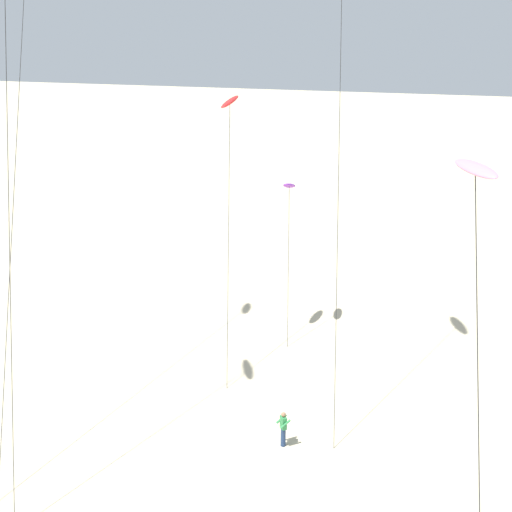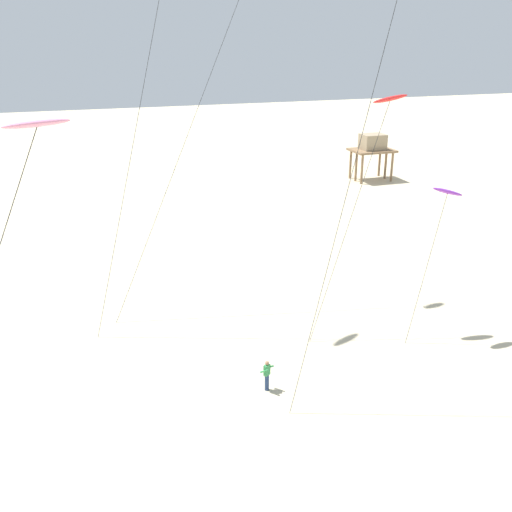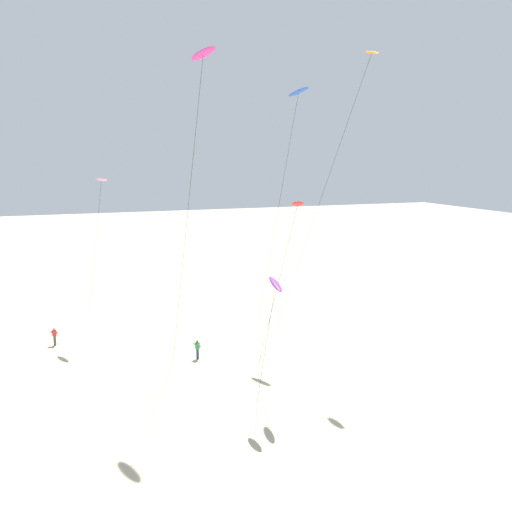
{
  "view_description": "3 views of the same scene",
  "coord_description": "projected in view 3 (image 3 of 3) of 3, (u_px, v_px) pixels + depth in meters",
  "views": [
    {
      "loc": [
        -28.61,
        5.37,
        18.15
      ],
      "look_at": [
        -0.32,
        13.07,
        7.66
      ],
      "focal_mm": 49.33,
      "sensor_mm": 36.0,
      "label": 1
    },
    {
      "loc": [
        -11.55,
        -12.47,
        17.01
      ],
      "look_at": [
        -3.0,
        13.15,
        6.52
      ],
      "focal_mm": 40.77,
      "sensor_mm": 36.0,
      "label": 2
    },
    {
      "loc": [
        38.44,
        1.19,
        16.6
      ],
      "look_at": [
        1.31,
        14.68,
        9.32
      ],
      "focal_mm": 37.52,
      "sensor_mm": 36.0,
      "label": 3
    }
  ],
  "objects": [
    {
      "name": "ground_plane",
      "position": [
        57.0,
        394.0,
        38.14
      ],
      "size": [
        260.0,
        260.0,
        0.0
      ],
      "primitive_type": "plane",
      "color": "beige"
    },
    {
      "name": "kite_purple",
      "position": [
        275.0,
        285.0,
        33.56
      ],
      "size": [
        3.03,
        0.8,
        9.22
      ],
      "color": "purple",
      "rests_on": "ground"
    },
    {
      "name": "kite_red",
      "position": [
        297.0,
        207.0,
        35.94
      ],
      "size": [
        5.82,
        1.54,
        13.93
      ],
      "color": "red",
      "rests_on": "ground"
    },
    {
      "name": "kite_magenta",
      "position": [
        202.0,
        61.0,
        34.58
      ],
      "size": [
        7.21,
        2.25,
        23.68
      ],
      "color": "#D8339E",
      "rests_on": "ground"
    },
    {
      "name": "kite_blue",
      "position": [
        297.0,
        101.0,
        45.95
      ],
      "size": [
        6.96,
        2.18,
        22.62
      ],
      "color": "blue",
      "rests_on": "ground"
    },
    {
      "name": "kite_pink",
      "position": [
        101.0,
        184.0,
        48.49
      ],
      "size": [
        7.4,
        2.19,
        14.79
      ],
      "color": "pink",
      "rests_on": "ground"
    },
    {
      "name": "kite_orange",
      "position": [
        367.0,
        66.0,
        40.47
      ],
      "size": [
        12.46,
        3.1,
        24.66
      ],
      "color": "orange",
      "rests_on": "ground"
    },
    {
      "name": "kite_flyer_nearest",
      "position": [
        54.0,
        336.0,
        47.82
      ],
      "size": [
        0.63,
        0.64,
        1.67
      ],
      "color": "#4C4738",
      "rests_on": "ground"
    },
    {
      "name": "kite_flyer_middle",
      "position": [
        198.0,
        349.0,
        44.58
      ],
      "size": [
        0.72,
        0.72,
        1.67
      ],
      "color": "navy",
      "rests_on": "ground"
    }
  ]
}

